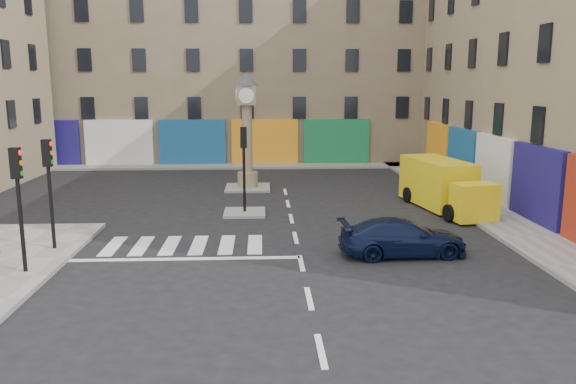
{
  "coord_description": "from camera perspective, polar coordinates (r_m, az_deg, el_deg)",
  "views": [
    {
      "loc": [
        -1.24,
        -16.12,
        5.65
      ],
      "look_at": [
        -0.34,
        2.68,
        2.0
      ],
      "focal_mm": 35.0,
      "sensor_mm": 36.0,
      "label": 1
    }
  ],
  "objects": [
    {
      "name": "ground",
      "position": [
        17.12,
        1.59,
        -8.29
      ],
      "size": [
        120.0,
        120.0,
        0.0
      ],
      "primitive_type": "plane",
      "color": "black",
      "rests_on": "ground"
    },
    {
      "name": "sidewalk_right",
      "position": [
        28.49,
        17.75,
        -0.83
      ],
      "size": [
        2.6,
        30.0,
        0.15
      ],
      "primitive_type": "cube",
      "color": "gray",
      "rests_on": "ground"
    },
    {
      "name": "sidewalk_far",
      "position": [
        38.82,
        -6.78,
        2.65
      ],
      "size": [
        32.0,
        2.4,
        0.15
      ],
      "primitive_type": "cube",
      "color": "gray",
      "rests_on": "ground"
    },
    {
      "name": "island_near",
      "position": [
        24.77,
        -4.42,
        -2.1
      ],
      "size": [
        1.8,
        1.8,
        0.12
      ],
      "primitive_type": "cube",
      "color": "gray",
      "rests_on": "ground"
    },
    {
      "name": "island_far",
      "position": [
        30.64,
        -4.1,
        0.44
      ],
      "size": [
        2.4,
        2.4,
        0.12
      ],
      "primitive_type": "cube",
      "color": "gray",
      "rests_on": "ground"
    },
    {
      "name": "building_far",
      "position": [
        44.29,
        -6.5,
        14.6
      ],
      "size": [
        32.0,
        10.0,
        17.0
      ],
      "primitive_type": "cube",
      "color": "#7F7154",
      "rests_on": "ground"
    },
    {
      "name": "traffic_light_left_near",
      "position": [
        18.04,
        -25.73,
        0.21
      ],
      "size": [
        0.28,
        0.22,
        3.7
      ],
      "color": "black",
      "rests_on": "sidewalk_left"
    },
    {
      "name": "traffic_light_left_far",
      "position": [
        20.23,
        -23.13,
        1.48
      ],
      "size": [
        0.28,
        0.22,
        3.7
      ],
      "color": "black",
      "rests_on": "sidewalk_left"
    },
    {
      "name": "traffic_light_island",
      "position": [
        24.32,
        -4.51,
        3.72
      ],
      "size": [
        0.28,
        0.22,
        3.7
      ],
      "color": "black",
      "rests_on": "island_near"
    },
    {
      "name": "clock_pillar",
      "position": [
        30.19,
        -4.19,
        6.96
      ],
      "size": [
        1.2,
        1.2,
        6.1
      ],
      "color": "#947D61",
      "rests_on": "island_far"
    },
    {
      "name": "navy_sedan",
      "position": [
        19.12,
        11.57,
        -4.52
      ],
      "size": [
        4.31,
        1.95,
        1.23
      ],
      "primitive_type": "imported",
      "rotation": [
        0.0,
        0.0,
        1.63
      ],
      "color": "black",
      "rests_on": "ground"
    },
    {
      "name": "yellow_van",
      "position": [
        26.45,
        15.49,
        0.65
      ],
      "size": [
        2.84,
        6.26,
        2.2
      ],
      "rotation": [
        0.0,
        0.0,
        0.17
      ],
      "color": "yellow",
      "rests_on": "ground"
    }
  ]
}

